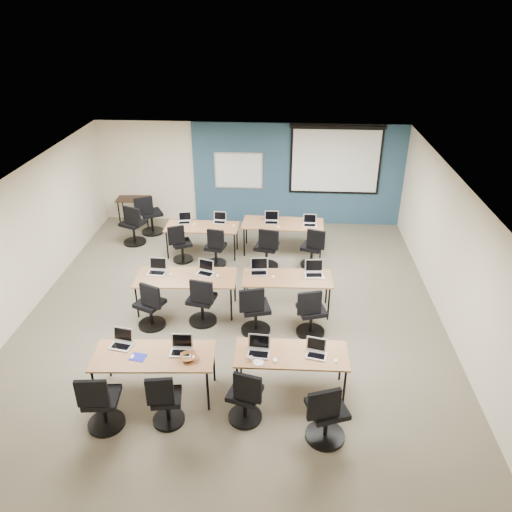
# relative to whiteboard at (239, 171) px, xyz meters

# --- Properties ---
(floor) EXTENTS (8.00, 9.00, 0.02)m
(floor) POSITION_rel_whiteboard_xyz_m (0.30, -4.43, -1.45)
(floor) COLOR #6B6354
(floor) RESTS_ON ground
(ceiling) EXTENTS (8.00, 9.00, 0.02)m
(ceiling) POSITION_rel_whiteboard_xyz_m (0.30, -4.43, 1.25)
(ceiling) COLOR white
(ceiling) RESTS_ON ground
(wall_back) EXTENTS (8.00, 0.04, 2.70)m
(wall_back) POSITION_rel_whiteboard_xyz_m (0.30, 0.07, -0.10)
(wall_back) COLOR beige
(wall_back) RESTS_ON ground
(wall_front) EXTENTS (8.00, 0.04, 2.70)m
(wall_front) POSITION_rel_whiteboard_xyz_m (0.30, -8.93, -0.10)
(wall_front) COLOR beige
(wall_front) RESTS_ON ground
(wall_left) EXTENTS (0.04, 9.00, 2.70)m
(wall_left) POSITION_rel_whiteboard_xyz_m (-3.70, -4.43, -0.10)
(wall_left) COLOR beige
(wall_left) RESTS_ON ground
(wall_right) EXTENTS (0.04, 9.00, 2.70)m
(wall_right) POSITION_rel_whiteboard_xyz_m (4.30, -4.43, -0.10)
(wall_right) COLOR beige
(wall_right) RESTS_ON ground
(blue_accent_panel) EXTENTS (5.50, 0.04, 2.70)m
(blue_accent_panel) POSITION_rel_whiteboard_xyz_m (1.55, 0.04, -0.10)
(blue_accent_panel) COLOR #3D5977
(blue_accent_panel) RESTS_ON wall_back
(whiteboard) EXTENTS (1.28, 0.03, 0.98)m
(whiteboard) POSITION_rel_whiteboard_xyz_m (0.00, 0.00, 0.00)
(whiteboard) COLOR silver
(whiteboard) RESTS_ON wall_back
(projector_screen) EXTENTS (2.40, 0.10, 1.82)m
(projector_screen) POSITION_rel_whiteboard_xyz_m (2.50, -0.02, 0.44)
(projector_screen) COLOR black
(projector_screen) RESTS_ON wall_back
(training_table_front_left) EXTENTS (1.83, 0.76, 0.73)m
(training_table_front_left) POSITION_rel_whiteboard_xyz_m (-0.67, -6.71, -0.76)
(training_table_front_left) COLOR brown
(training_table_front_left) RESTS_ON floor
(training_table_front_right) EXTENTS (1.72, 0.72, 0.73)m
(training_table_front_right) POSITION_rel_whiteboard_xyz_m (1.40, -6.54, -0.77)
(training_table_front_right) COLOR #A0572C
(training_table_front_right) RESTS_ON floor
(training_table_mid_left) EXTENTS (1.93, 0.80, 0.73)m
(training_table_mid_left) POSITION_rel_whiteboard_xyz_m (-0.62, -4.36, -0.76)
(training_table_mid_left) COLOR olive
(training_table_mid_left) RESTS_ON floor
(training_table_mid_right) EXTENTS (1.72, 0.71, 0.73)m
(training_table_mid_right) POSITION_rel_whiteboard_xyz_m (1.32, -4.26, -0.77)
(training_table_mid_right) COLOR olive
(training_table_mid_right) RESTS_ON floor
(training_table_back_left) EXTENTS (1.70, 0.71, 0.73)m
(training_table_back_left) POSITION_rel_whiteboard_xyz_m (-0.69, -1.99, -0.77)
(training_table_back_left) COLOR brown
(training_table_back_left) RESTS_ON floor
(training_table_back_right) EXTENTS (1.92, 0.80, 0.73)m
(training_table_back_right) POSITION_rel_whiteboard_xyz_m (1.20, -1.69, -0.76)
(training_table_back_right) COLOR olive
(training_table_back_right) RESTS_ON floor
(laptop_0) EXTENTS (0.33, 0.28, 0.25)m
(laptop_0) POSITION_rel_whiteboard_xyz_m (-1.22, -6.49, -0.66)
(laptop_0) COLOR #BAB9C5
(laptop_0) RESTS_ON training_table_front_left
(mouse_0) EXTENTS (0.08, 0.11, 0.04)m
(mouse_0) POSITION_rel_whiteboard_xyz_m (-0.98, -6.78, -0.71)
(mouse_0) COLOR white
(mouse_0) RESTS_ON training_table_front_left
(task_chair_0) EXTENTS (0.54, 0.54, 1.01)m
(task_chair_0) POSITION_rel_whiteboard_xyz_m (-1.26, -7.47, -1.03)
(task_chair_0) COLOR black
(task_chair_0) RESTS_ON floor
(laptop_1) EXTENTS (0.32, 0.28, 0.25)m
(laptop_1) POSITION_rel_whiteboard_xyz_m (-0.27, -6.59, -0.66)
(laptop_1) COLOR #AEAEBC
(laptop_1) RESTS_ON training_table_front_left
(mouse_1) EXTENTS (0.07, 0.10, 0.03)m
(mouse_1) POSITION_rel_whiteboard_xyz_m (-0.05, -6.72, -0.71)
(mouse_1) COLOR white
(mouse_1) RESTS_ON training_table_front_left
(task_chair_1) EXTENTS (0.47, 0.47, 0.96)m
(task_chair_1) POSITION_rel_whiteboard_xyz_m (-0.37, -7.34, -1.06)
(task_chair_1) COLOR black
(task_chair_1) RESTS_ON floor
(laptop_2) EXTENTS (0.34, 0.29, 0.26)m
(laptop_2) POSITION_rel_whiteboard_xyz_m (0.91, -6.54, -0.66)
(laptop_2) COLOR #BDBDBD
(laptop_2) RESTS_ON training_table_front_right
(mouse_2) EXTENTS (0.08, 0.11, 0.04)m
(mouse_2) POSITION_rel_whiteboard_xyz_m (1.16, -6.73, -0.71)
(mouse_2) COLOR white
(mouse_2) RESTS_ON training_table_front_right
(task_chair_2) EXTENTS (0.51, 0.50, 0.98)m
(task_chair_2) POSITION_rel_whiteboard_xyz_m (0.76, -7.22, -1.05)
(task_chair_2) COLOR black
(task_chair_2) RESTS_ON floor
(laptop_3) EXTENTS (0.30, 0.26, 0.23)m
(laptop_3) POSITION_rel_whiteboard_xyz_m (1.77, -6.53, -0.66)
(laptop_3) COLOR silver
(laptop_3) RESTS_ON training_table_front_right
(mouse_3) EXTENTS (0.07, 0.10, 0.03)m
(mouse_3) POSITION_rel_whiteboard_xyz_m (2.06, -6.69, -0.71)
(mouse_3) COLOR white
(mouse_3) RESTS_ON training_table_front_right
(task_chair_3) EXTENTS (0.58, 0.56, 1.04)m
(task_chair_3) POSITION_rel_whiteboard_xyz_m (1.88, -7.50, -1.02)
(task_chair_3) COLOR black
(task_chair_3) RESTS_ON floor
(laptop_4) EXTENTS (0.35, 0.30, 0.26)m
(laptop_4) POSITION_rel_whiteboard_xyz_m (-1.21, -4.20, -0.65)
(laptop_4) COLOR silver
(laptop_4) RESTS_ON training_table_mid_left
(mouse_4) EXTENTS (0.08, 0.11, 0.03)m
(mouse_4) POSITION_rel_whiteboard_xyz_m (-0.93, -4.30, -0.71)
(mouse_4) COLOR white
(mouse_4) RESTS_ON training_table_mid_left
(task_chair_4) EXTENTS (0.55, 0.51, 1.00)m
(task_chair_4) POSITION_rel_whiteboard_xyz_m (-1.18, -5.01, -1.04)
(task_chair_4) COLOR black
(task_chair_4) RESTS_ON floor
(laptop_5) EXTENTS (0.32, 0.27, 0.24)m
(laptop_5) POSITION_rel_whiteboard_xyz_m (-0.27, -4.17, -0.66)
(laptop_5) COLOR silver
(laptop_5) RESTS_ON training_table_mid_left
(mouse_5) EXTENTS (0.08, 0.11, 0.04)m
(mouse_5) POSITION_rel_whiteboard_xyz_m (-0.02, -4.28, -0.71)
(mouse_5) COLOR white
(mouse_5) RESTS_ON training_table_mid_left
(task_chair_5) EXTENTS (0.53, 0.53, 1.01)m
(task_chair_5) POSITION_rel_whiteboard_xyz_m (-0.25, -4.82, -1.03)
(task_chair_5) COLOR black
(task_chair_5) RESTS_ON floor
(laptop_6) EXTENTS (0.34, 0.29, 0.26)m
(laptop_6) POSITION_rel_whiteboard_xyz_m (0.77, -4.08, -0.66)
(laptop_6) COLOR #9C9BA8
(laptop_6) RESTS_ON training_table_mid_right
(mouse_6) EXTENTS (0.08, 0.11, 0.03)m
(mouse_6) POSITION_rel_whiteboard_xyz_m (1.06, -4.26, -0.71)
(mouse_6) COLOR white
(mouse_6) RESTS_ON training_table_mid_right
(task_chair_6) EXTENTS (0.55, 0.55, 1.03)m
(task_chair_6) POSITION_rel_whiteboard_xyz_m (0.75, -5.06, -1.02)
(task_chair_6) COLOR black
(task_chair_6) RESTS_ON floor
(laptop_7) EXTENTS (0.36, 0.30, 0.27)m
(laptop_7) POSITION_rel_whiteboard_xyz_m (1.84, -4.10, -0.65)
(laptop_7) COLOR #ACACB8
(laptop_7) RESTS_ON training_table_mid_right
(mouse_7) EXTENTS (0.07, 0.10, 0.03)m
(mouse_7) POSITION_rel_whiteboard_xyz_m (2.03, -4.27, -0.71)
(mouse_7) COLOR white
(mouse_7) RESTS_ON training_table_mid_right
(task_chair_7) EXTENTS (0.54, 0.53, 1.01)m
(task_chair_7) POSITION_rel_whiteboard_xyz_m (1.76, -5.06, -1.03)
(task_chair_7) COLOR black
(task_chair_7) RESTS_ON floor
(laptop_8) EXTENTS (0.30, 0.26, 0.23)m
(laptop_8) POSITION_rel_whiteboard_xyz_m (-1.14, -1.79, -0.66)
(laptop_8) COLOR #B4B4BD
(laptop_8) RESTS_ON training_table_back_left
(mouse_8) EXTENTS (0.07, 0.10, 0.03)m
(mouse_8) POSITION_rel_whiteboard_xyz_m (-0.88, -1.92, -0.71)
(mouse_8) COLOR white
(mouse_8) RESTS_ON training_table_back_left
(task_chair_8) EXTENTS (0.50, 0.46, 0.95)m
(task_chair_8) POSITION_rel_whiteboard_xyz_m (-1.14, -2.39, -1.06)
(task_chair_8) COLOR black
(task_chair_8) RESTS_ON floor
(laptop_9) EXTENTS (0.30, 0.26, 0.23)m
(laptop_9) POSITION_rel_whiteboard_xyz_m (-0.30, -1.71, -0.66)
(laptop_9) COLOR #A4A4AC
(laptop_9) RESTS_ON training_table_back_left
(mouse_9) EXTENTS (0.07, 0.10, 0.03)m
(mouse_9) POSITION_rel_whiteboard_xyz_m (0.05, -1.93, -0.71)
(mouse_9) COLOR white
(mouse_9) RESTS_ON training_table_back_left
(task_chair_9) EXTENTS (0.47, 0.47, 0.96)m
(task_chair_9) POSITION_rel_whiteboard_xyz_m (-0.30, -2.53, -1.06)
(task_chair_9) COLOR black
(task_chair_9) RESTS_ON floor
(laptop_10) EXTENTS (0.34, 0.29, 0.25)m
(laptop_10) POSITION_rel_whiteboard_xyz_m (0.93, -1.65, -0.66)
(laptop_10) COLOR #A8A8AA
(laptop_10) RESTS_ON training_table_back_right
(mouse_10) EXTENTS (0.08, 0.11, 0.03)m
(mouse_10) POSITION_rel_whiteboard_xyz_m (1.11, -1.95, -0.71)
(mouse_10) COLOR white
(mouse_10) RESTS_ON training_table_back_right
(task_chair_10) EXTENTS (0.55, 0.55, 1.02)m
(task_chair_10) POSITION_rel_whiteboard_xyz_m (0.87, -2.59, -1.03)
(task_chair_10) COLOR black
(task_chair_10) RESTS_ON floor
(laptop_11) EXTENTS (0.31, 0.26, 0.24)m
(laptop_11) POSITION_rel_whiteboard_xyz_m (1.84, -1.75, -0.66)
(laptop_11) COLOR silver
(laptop_11) RESTS_ON training_table_back_right
(mouse_11) EXTENTS (0.06, 0.10, 0.03)m
(mouse_11) POSITION_rel_whiteboard_xyz_m (1.98, -1.87, -0.71)
(mouse_11) COLOR white
(mouse_11) RESTS_ON training_table_back_right
(task_chair_11) EXTENTS (0.51, 0.50, 0.98)m
(task_chair_11) POSITION_rel_whiteboard_xyz_m (1.90, -2.45, -1.05)
(task_chair_11) COLOR black
(task_chair_11) RESTS_ON floor
(blue_mousepad) EXTENTS (0.26, 0.23, 0.01)m
(blue_mousepad) POSITION_rel_whiteboard_xyz_m (-0.89, -6.77, -0.72)
(blue_mousepad) COLOR #21249C
(blue_mousepad) RESTS_ON training_table_front_left
(snack_bowl) EXTENTS (0.38, 0.38, 0.07)m
(snack_bowl) POSITION_rel_whiteboard_xyz_m (-0.12, -6.76, -0.68)
(snack_bowl) COLOR olive
(snack_bowl) RESTS_ON training_table_front_left
(snack_plate) EXTENTS (0.20, 0.20, 0.01)m
(snack_plate) POSITION_rel_whiteboard_xyz_m (0.92, -6.79, -0.71)
(snack_plate) COLOR white
(snack_plate) RESTS_ON training_table_front_right
(coffee_cup) EXTENTS (0.06, 0.06, 0.05)m
(coffee_cup) POSITION_rel_whiteboard_xyz_m (0.80, -6.75, -0.68)
(coffee_cup) COLOR white
(coffee_cup) RESTS_ON snack_plate
(utility_table) EXTENTS (0.87, 0.48, 0.75)m
(utility_table) POSITION_rel_whiteboard_xyz_m (-2.79, -0.36, -0.80)
(utility_table) COLOR black
(utility_table) RESTS_ON floor
(spare_chair_a) EXTENTS (0.63, 0.58, 1.05)m
(spare_chair_a) POSITION_rel_whiteboard_xyz_m (-2.23, -0.90, -1.01)
(spare_chair_a) COLOR black
(spare_chair_a) RESTS_ON floor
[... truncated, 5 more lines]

